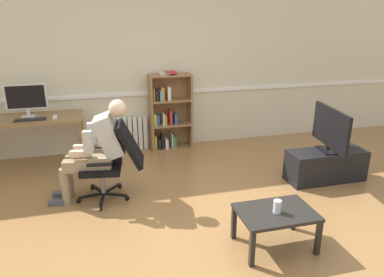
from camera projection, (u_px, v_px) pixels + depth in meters
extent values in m
plane|color=olive|center=(199.00, 227.00, 3.87)|extent=(18.00, 18.00, 0.00)
cube|color=beige|center=(154.00, 66.00, 5.85)|extent=(12.00, 0.10, 2.70)
cube|color=white|center=(156.00, 93.00, 5.93)|extent=(12.00, 0.03, 0.05)
cube|color=olive|center=(82.00, 147.00, 5.15)|extent=(0.06, 0.06, 0.72)
cube|color=olive|center=(82.00, 134.00, 5.70)|extent=(0.06, 0.06, 0.72)
cube|color=olive|center=(32.00, 119.00, 5.14)|extent=(1.37, 0.68, 0.04)
cube|color=silver|center=(29.00, 116.00, 5.18)|extent=(0.18, 0.14, 0.01)
cube|color=silver|center=(28.00, 112.00, 5.18)|extent=(0.04, 0.02, 0.10)
cube|color=silver|center=(26.00, 97.00, 5.10)|extent=(0.55, 0.02, 0.35)
cube|color=black|center=(26.00, 97.00, 5.09)|extent=(0.51, 0.00, 0.32)
cube|color=black|center=(30.00, 120.00, 5.01)|extent=(0.41, 0.12, 0.02)
cube|color=white|center=(55.00, 117.00, 5.10)|extent=(0.06, 0.10, 0.03)
cube|color=olive|center=(151.00, 114.00, 5.85)|extent=(0.03, 0.28, 1.24)
cube|color=olive|center=(190.00, 111.00, 6.00)|extent=(0.03, 0.28, 1.24)
cube|color=olive|center=(169.00, 110.00, 6.05)|extent=(0.65, 0.02, 1.24)
cube|color=olive|center=(172.00, 147.00, 6.12)|extent=(0.62, 0.28, 0.03)
cube|color=olive|center=(171.00, 124.00, 5.99)|extent=(0.62, 0.28, 0.03)
cube|color=olive|center=(171.00, 100.00, 5.86)|extent=(0.62, 0.28, 0.03)
cube|color=olive|center=(170.00, 75.00, 5.73)|extent=(0.62, 0.28, 0.03)
cube|color=gold|center=(155.00, 142.00, 6.03)|extent=(0.04, 0.19, 0.21)
cube|color=gold|center=(154.00, 119.00, 5.89)|extent=(0.04, 0.19, 0.19)
cube|color=orange|center=(153.00, 94.00, 5.77)|extent=(0.02, 0.19, 0.19)
cube|color=black|center=(159.00, 143.00, 6.03)|extent=(0.04, 0.19, 0.17)
cube|color=#2D519E|center=(157.00, 120.00, 5.92)|extent=(0.05, 0.19, 0.16)
cube|color=black|center=(157.00, 95.00, 5.78)|extent=(0.05, 0.19, 0.17)
cube|color=black|center=(162.00, 141.00, 6.03)|extent=(0.03, 0.19, 0.24)
cube|color=white|center=(163.00, 119.00, 5.92)|extent=(0.03, 0.19, 0.18)
cube|color=#6699A3|center=(161.00, 95.00, 5.77)|extent=(0.04, 0.19, 0.16)
cube|color=white|center=(166.00, 143.00, 6.05)|extent=(0.05, 0.19, 0.16)
cube|color=gold|center=(165.00, 120.00, 5.93)|extent=(0.02, 0.19, 0.15)
cube|color=orange|center=(162.00, 94.00, 5.79)|extent=(0.05, 0.19, 0.20)
cube|color=beige|center=(172.00, 140.00, 6.09)|extent=(0.02, 0.19, 0.24)
cube|color=red|center=(170.00, 117.00, 5.95)|extent=(0.04, 0.19, 0.23)
cube|color=white|center=(168.00, 93.00, 5.82)|extent=(0.05, 0.19, 0.21)
cube|color=#38844C|center=(174.00, 141.00, 6.12)|extent=(0.04, 0.19, 0.18)
cube|color=#2D519E|center=(175.00, 118.00, 5.97)|extent=(0.04, 0.19, 0.17)
cube|color=beige|center=(164.00, 74.00, 5.71)|extent=(0.16, 0.22, 0.02)
cube|color=red|center=(171.00, 72.00, 5.69)|extent=(0.16, 0.22, 0.02)
cube|color=white|center=(99.00, 136.00, 5.86)|extent=(0.06, 0.08, 0.56)
cube|color=white|center=(104.00, 135.00, 5.88)|extent=(0.06, 0.08, 0.56)
cube|color=white|center=(109.00, 135.00, 5.90)|extent=(0.06, 0.08, 0.56)
cube|color=white|center=(115.00, 135.00, 5.92)|extent=(0.06, 0.08, 0.56)
cube|color=white|center=(120.00, 134.00, 5.95)|extent=(0.06, 0.08, 0.56)
cube|color=white|center=(125.00, 134.00, 5.97)|extent=(0.06, 0.08, 0.56)
cube|color=white|center=(130.00, 133.00, 5.99)|extent=(0.06, 0.08, 0.56)
cube|color=white|center=(135.00, 133.00, 6.01)|extent=(0.06, 0.08, 0.56)
cube|color=white|center=(140.00, 133.00, 6.03)|extent=(0.06, 0.08, 0.56)
cube|color=white|center=(145.00, 132.00, 6.05)|extent=(0.06, 0.08, 0.56)
cube|color=black|center=(102.00, 199.00, 4.31)|extent=(0.08, 0.30, 0.02)
cylinder|color=black|center=(101.00, 208.00, 4.18)|extent=(0.03, 0.06, 0.06)
cube|color=black|center=(115.00, 194.00, 4.42)|extent=(0.28, 0.17, 0.02)
cylinder|color=black|center=(127.00, 198.00, 4.40)|extent=(0.06, 0.04, 0.06)
cube|color=black|center=(112.00, 188.00, 4.57)|extent=(0.24, 0.24, 0.02)
cylinder|color=black|center=(120.00, 186.00, 4.71)|extent=(0.05, 0.06, 0.06)
cube|color=black|center=(98.00, 189.00, 4.55)|extent=(0.17, 0.28, 0.02)
cylinder|color=black|center=(92.00, 188.00, 4.67)|extent=(0.05, 0.06, 0.06)
cube|color=black|center=(91.00, 196.00, 4.39)|extent=(0.30, 0.09, 0.02)
cylinder|color=black|center=(79.00, 201.00, 4.34)|extent=(0.06, 0.03, 0.06)
cylinder|color=gray|center=(103.00, 181.00, 4.40)|extent=(0.05, 0.05, 0.30)
cube|color=black|center=(101.00, 167.00, 4.34)|extent=(0.52, 0.52, 0.07)
cube|color=black|center=(130.00, 144.00, 4.28)|extent=(0.36, 0.48, 0.53)
cube|color=black|center=(105.00, 148.00, 4.54)|extent=(0.28, 0.08, 0.03)
cube|color=black|center=(99.00, 165.00, 4.05)|extent=(0.28, 0.08, 0.03)
cube|color=#937F60|center=(101.00, 159.00, 4.30)|extent=(0.31, 0.37, 0.14)
cube|color=#B2B2AD|center=(109.00, 135.00, 4.22)|extent=(0.40, 0.39, 0.52)
sphere|color=beige|center=(117.00, 108.00, 4.13)|extent=(0.20, 0.20, 0.20)
cube|color=white|center=(76.00, 152.00, 4.24)|extent=(0.15, 0.06, 0.02)
cube|color=#937F60|center=(84.00, 159.00, 4.38)|extent=(0.43, 0.19, 0.13)
cylinder|color=#937F60|center=(69.00, 179.00, 4.45)|extent=(0.10, 0.10, 0.46)
cube|color=#4C4C51|center=(62.00, 194.00, 4.50)|extent=(0.23, 0.12, 0.06)
cube|color=#937F60|center=(81.00, 166.00, 4.20)|extent=(0.43, 0.19, 0.13)
cylinder|color=#937F60|center=(65.00, 187.00, 4.26)|extent=(0.10, 0.10, 0.46)
cube|color=#4C4C51|center=(59.00, 202.00, 4.31)|extent=(0.23, 0.12, 0.06)
cube|color=#B2B2AD|center=(92.00, 133.00, 4.35)|extent=(0.11, 0.09, 0.26)
cube|color=beige|center=(84.00, 148.00, 4.33)|extent=(0.25, 0.10, 0.07)
cube|color=#B2B2AD|center=(88.00, 142.00, 4.05)|extent=(0.11, 0.09, 0.26)
cube|color=beige|center=(81.00, 153.00, 4.15)|extent=(0.25, 0.10, 0.07)
cube|color=black|center=(326.00, 165.00, 4.90)|extent=(1.06, 0.39, 0.42)
cube|color=black|center=(328.00, 150.00, 4.83)|extent=(0.24, 0.34, 0.02)
cylinder|color=black|center=(328.00, 148.00, 4.82)|extent=(0.04, 0.04, 0.05)
cube|color=black|center=(331.00, 128.00, 4.73)|extent=(0.16, 0.90, 0.51)
cube|color=#B7D1F9|center=(332.00, 127.00, 4.73)|extent=(0.12, 0.84, 0.47)
cube|color=black|center=(252.00, 249.00, 3.21)|extent=(0.04, 0.04, 0.35)
cube|color=black|center=(318.00, 238.00, 3.37)|extent=(0.04, 0.04, 0.35)
cube|color=black|center=(294.00, 214.00, 3.78)|extent=(0.04, 0.04, 0.35)
cube|color=black|center=(234.00, 223.00, 3.62)|extent=(0.04, 0.04, 0.35)
cube|color=black|center=(276.00, 212.00, 3.43)|extent=(0.72, 0.51, 0.03)
cylinder|color=silver|center=(277.00, 206.00, 3.38)|extent=(0.08, 0.08, 0.12)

